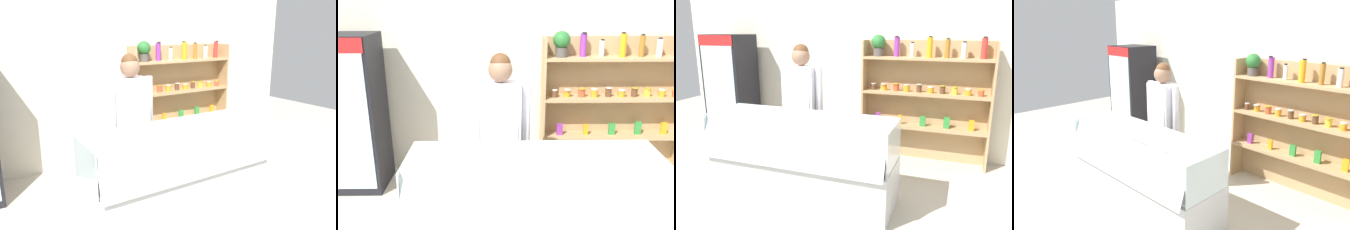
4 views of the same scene
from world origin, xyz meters
TOP-DOWN VIEW (x-y plane):
  - ground_plane at (0.00, 0.00)m, footprint 12.00×12.00m
  - back_wall at (0.00, 2.05)m, footprint 6.80×0.10m
  - shelving_unit at (0.89, 1.80)m, footprint 1.82×0.29m
  - deli_display_case at (-0.22, 0.12)m, footprint 2.14×0.75m
  - shop_clerk at (-0.49, 0.72)m, footprint 0.58×0.25m

SIDE VIEW (x-z plane):
  - ground_plane at x=0.00m, z-range 0.00..0.00m
  - deli_display_case at x=-0.22m, z-range -0.19..0.82m
  - shelving_unit at x=0.89m, z-range 0.10..1.96m
  - shop_clerk at x=-0.49m, z-range 0.17..1.92m
  - back_wall at x=0.00m, z-range 0.00..2.70m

